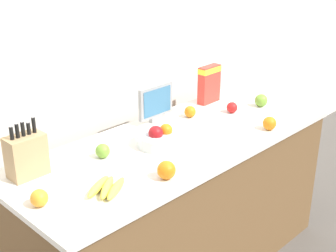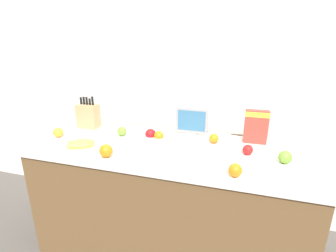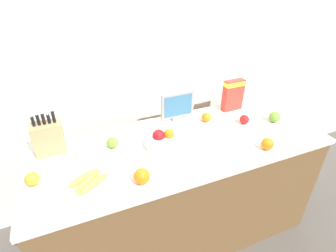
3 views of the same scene
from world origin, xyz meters
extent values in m
plane|color=#514C47|center=(0.00, 0.00, 0.00)|extent=(14.00, 14.00, 0.00)
cube|color=silver|center=(0.00, 0.59, 1.30)|extent=(9.00, 0.06, 2.60)
cube|color=brown|center=(0.00, 0.00, 0.42)|extent=(1.90, 0.72, 0.83)
cube|color=silver|center=(0.00, 0.00, 0.85)|extent=(1.93, 0.75, 0.03)
cube|color=tan|center=(-0.78, 0.22, 0.96)|extent=(0.17, 0.11, 0.20)
cylinder|color=black|center=(-0.83, 0.22, 1.09)|extent=(0.02, 0.02, 0.06)
cube|color=silver|center=(-0.83, 0.22, 1.14)|extent=(0.01, 0.00, 0.04)
cylinder|color=black|center=(-0.80, 0.22, 1.09)|extent=(0.02, 0.02, 0.06)
cube|color=silver|center=(-0.80, 0.22, 1.15)|extent=(0.01, 0.00, 0.04)
cylinder|color=black|center=(-0.78, 0.22, 1.09)|extent=(0.02, 0.02, 0.07)
cube|color=silver|center=(-0.78, 0.22, 1.14)|extent=(0.01, 0.00, 0.03)
cylinder|color=black|center=(-0.75, 0.22, 1.09)|extent=(0.02, 0.02, 0.05)
cube|color=silver|center=(-0.75, 0.22, 1.14)|extent=(0.01, 0.00, 0.04)
cylinder|color=black|center=(-0.72, 0.22, 1.10)|extent=(0.02, 0.02, 0.07)
cube|color=silver|center=(-0.72, 0.22, 1.15)|extent=(0.01, 0.00, 0.04)
cube|color=gray|center=(0.10, 0.28, 0.88)|extent=(0.09, 0.03, 0.03)
cube|color=gray|center=(0.10, 0.28, 0.99)|extent=(0.25, 0.02, 0.19)
cube|color=#33668C|center=(0.10, 0.26, 0.99)|extent=(0.21, 0.00, 0.16)
cube|color=red|center=(0.58, 0.27, 0.98)|extent=(0.17, 0.06, 0.25)
cube|color=yellow|center=(0.58, 0.27, 1.08)|extent=(0.17, 0.07, 0.04)
cylinder|color=silver|center=(-0.11, 0.02, 0.89)|extent=(0.25, 0.25, 0.06)
sphere|color=orange|center=(-0.08, 0.01, 0.94)|extent=(0.07, 0.07, 0.07)
sphere|color=#A31419|center=(-0.14, 0.02, 0.94)|extent=(0.08, 0.08, 0.08)
ellipsoid|color=yellow|center=(-0.63, -0.12, 0.88)|extent=(0.19, 0.12, 0.04)
ellipsoid|color=yellow|center=(-0.61, -0.16, 0.88)|extent=(0.17, 0.15, 0.04)
ellipsoid|color=yellow|center=(-0.59, -0.19, 0.88)|extent=(0.19, 0.13, 0.04)
sphere|color=#6B9E33|center=(-0.42, 0.12, 0.90)|extent=(0.07, 0.07, 0.07)
sphere|color=#6B9E33|center=(0.75, -0.02, 0.90)|extent=(0.08, 0.08, 0.08)
sphere|color=red|center=(0.53, 0.04, 0.89)|extent=(0.07, 0.07, 0.07)
sphere|color=orange|center=(0.29, 0.18, 0.90)|extent=(0.07, 0.07, 0.07)
sphere|color=orange|center=(-0.88, -0.05, 0.90)|extent=(0.08, 0.08, 0.08)
sphere|color=orange|center=(0.47, -0.27, 0.90)|extent=(0.08, 0.08, 0.08)
sphere|color=orange|center=(-0.35, -0.26, 0.90)|extent=(0.09, 0.09, 0.09)
camera|label=1|loc=(-1.68, -1.59, 1.92)|focal=50.00mm
camera|label=2|loc=(0.48, -1.62, 1.61)|focal=28.00mm
camera|label=3|loc=(-0.62, -1.27, 1.84)|focal=28.00mm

